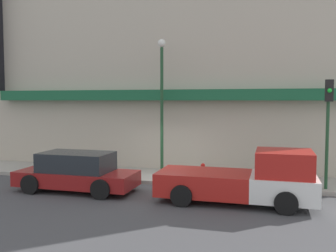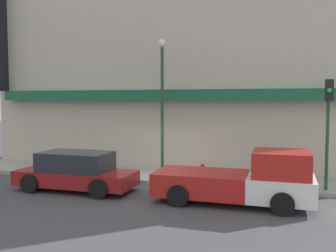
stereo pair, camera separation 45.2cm
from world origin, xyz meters
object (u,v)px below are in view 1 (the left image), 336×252
traffic_light (328,115)px  pickup_truck (246,180)px  parked_car (77,172)px  street_lamp (162,91)px  fire_hydrant (203,172)px

traffic_light → pickup_truck: bearing=-142.2°
parked_car → traffic_light: size_ratio=1.13×
traffic_light → street_lamp: bearing=170.5°
pickup_truck → parked_car: size_ratio=1.14×
parked_car → fire_hydrant: 5.09m
street_lamp → traffic_light: 6.88m
pickup_truck → traffic_light: (2.78, 2.16, 2.13)m
street_lamp → traffic_light: size_ratio=1.47×
street_lamp → fire_hydrant: bearing=-21.5°
pickup_truck → fire_hydrant: size_ratio=7.47×
pickup_truck → traffic_light: bearing=37.1°
fire_hydrant → pickup_truck: bearing=-52.2°
parked_car → fire_hydrant: (4.43, 2.49, -0.22)m
parked_car → fire_hydrant: parked_car is taller
parked_car → street_lamp: 5.15m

